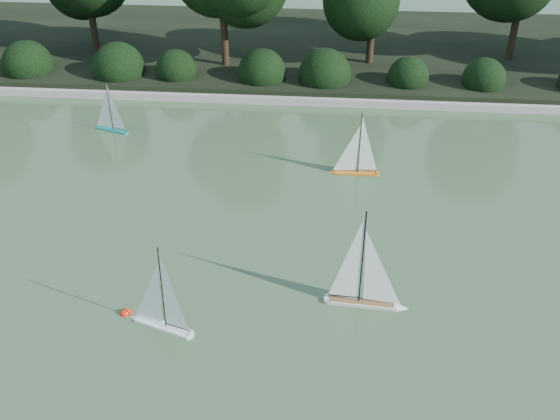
% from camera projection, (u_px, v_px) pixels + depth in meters
% --- Properties ---
extents(ground, '(80.00, 80.00, 0.00)m').
position_uv_depth(ground, '(320.00, 371.00, 8.20)').
color(ground, '#3B5332').
rests_on(ground, ground).
extents(pond_coping, '(40.00, 0.35, 0.18)m').
position_uv_depth(pond_coping, '(332.00, 101.00, 15.72)').
color(pond_coping, gray).
rests_on(pond_coping, ground).
extents(far_bank, '(40.00, 8.00, 0.30)m').
position_uv_depth(far_bank, '(334.00, 49.00, 19.06)').
color(far_bank, black).
rests_on(far_bank, ground).
extents(shrub_hedge, '(29.10, 1.10, 1.10)m').
position_uv_depth(shrub_hedge, '(333.00, 75.00, 16.29)').
color(shrub_hedge, black).
rests_on(shrub_hedge, ground).
extents(sailboat_white_a, '(1.06, 0.50, 1.48)m').
position_uv_depth(sailboat_white_a, '(157.00, 314.00, 8.81)').
color(sailboat_white_a, white).
rests_on(sailboat_white_a, ground).
extents(sailboat_white_b, '(1.28, 0.30, 1.74)m').
position_uv_depth(sailboat_white_b, '(370.00, 291.00, 9.18)').
color(sailboat_white_b, beige).
rests_on(sailboat_white_b, ground).
extents(sailboat_orange, '(1.05, 0.17, 1.44)m').
position_uv_depth(sailboat_orange, '(352.00, 164.00, 12.61)').
color(sailboat_orange, orange).
rests_on(sailboat_orange, ground).
extents(sailboat_teal, '(0.95, 0.44, 1.32)m').
position_uv_depth(sailboat_teal, '(109.00, 122.00, 14.38)').
color(sailboat_teal, '#11847C').
rests_on(sailboat_teal, ground).
extents(race_buoy, '(0.17, 0.17, 0.17)m').
position_uv_depth(race_buoy, '(126.00, 313.00, 9.16)').
color(race_buoy, red).
rests_on(race_buoy, ground).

